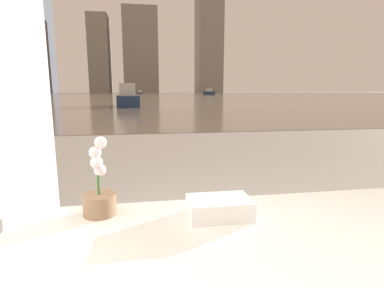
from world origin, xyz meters
TOP-DOWN VIEW (x-y plane):
  - potted_orchid at (-0.65, 0.97)m, footprint 0.14×0.14m
  - towel_stack at (-0.15, 0.87)m, footprint 0.26×0.17m
  - harbor_water at (0.00, 62.00)m, footprint 180.00×110.00m
  - harbor_boat_0 at (-1.46, 19.81)m, footprint 1.64×4.03m
  - harbor_boat_1 at (-1.20, 76.69)m, footprint 1.55×2.98m
  - harbor_boat_2 at (14.30, 66.62)m, footprint 2.01×4.23m
  - skyline_tower_1 at (-37.98, 118.00)m, footprint 10.41×13.52m
  - skyline_tower_2 at (-15.71, 118.00)m, footprint 7.02×11.50m
  - skyline_tower_3 at (-0.78, 118.00)m, footprint 12.43×13.88m

SIDE VIEW (x-z plane):
  - harbor_water at x=0.00m, z-range 0.00..0.01m
  - harbor_boat_1 at x=-1.20m, z-range -0.15..0.92m
  - harbor_boat_0 at x=-1.46m, z-range -0.21..1.27m
  - harbor_boat_2 at x=14.30m, z-range -0.22..1.31m
  - towel_stack at x=-0.15m, z-range 0.53..0.61m
  - potted_orchid at x=-0.65m, z-range 0.45..0.79m
  - skyline_tower_2 at x=-15.71m, z-range 0.00..27.60m
  - skyline_tower_3 at x=-0.78m, z-range 0.00..30.20m
  - skyline_tower_1 at x=-37.98m, z-range 0.00..41.65m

